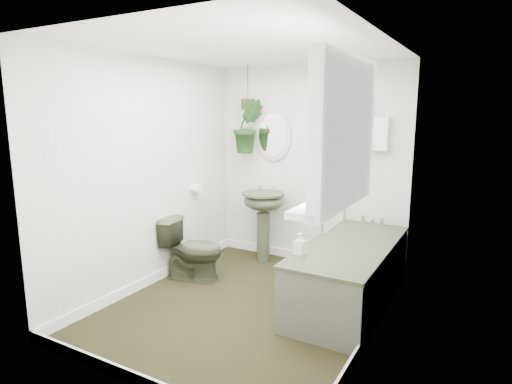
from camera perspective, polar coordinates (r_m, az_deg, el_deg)
The scene contains 22 objects.
floor at distance 4.13m, azimuth -1.06°, elevation -14.97°, with size 2.30×2.80×0.02m, color black.
ceiling at distance 3.76m, azimuth -1.18°, elevation 18.86°, with size 2.30×2.80×0.02m, color white.
wall_back at distance 5.02m, azimuth 7.06°, elevation 3.45°, with size 2.30×0.02×2.30m, color white.
wall_front at distance 2.68m, azimuth -16.60°, elevation -3.31°, with size 2.30×0.02×2.30m, color white.
wall_left at distance 4.46m, azimuth -14.08°, elevation 2.30°, with size 0.02×2.80×2.30m, color white.
wall_right at distance 3.35m, azimuth 16.29°, elevation -0.54°, with size 0.02×2.80×2.30m, color white.
skirting at distance 4.10m, azimuth -1.06°, elevation -14.22°, with size 2.30×2.80×0.10m, color white.
bathtub at distance 4.14m, azimuth 12.34°, elevation -10.62°, with size 0.72×1.72×0.58m, color #353A27, non-canonical shape.
bath_screen at distance 4.46m, azimuth 10.64°, elevation 4.11°, with size 0.04×0.72×1.40m, color silver, non-canonical shape.
shower_box at distance 4.68m, azimuth 16.02°, elevation 7.51°, with size 0.20×0.10×0.35m, color white.
oval_mirror at distance 5.14m, azimuth 2.30°, elevation 7.61°, with size 0.46×0.03×0.62m, color beige.
wall_sconce at distance 5.33m, azimuth -1.62°, elevation 6.65°, with size 0.04×0.04×0.22m, color black.
toilet_roll_holder at distance 4.99m, azimuth -7.95°, elevation 0.48°, with size 0.11×0.11×0.11m, color white.
window_recess at distance 2.63m, azimuth 11.84°, elevation 7.70°, with size 0.08×1.00×0.90m, color white.
window_sill at distance 2.71m, azimuth 10.08°, elevation -1.14°, with size 0.18×1.00×0.04m, color white.
window_blinds at distance 2.65m, azimuth 10.90°, elevation 7.75°, with size 0.01×0.86×0.76m, color white.
toilet at distance 4.66m, azimuth -8.44°, elevation -7.51°, with size 0.37×0.65×0.66m, color #353A27.
pedestal_sink at distance 5.10m, azimuth 0.97°, elevation -4.69°, with size 0.50×0.42×0.84m, color #353A27, non-canonical shape.
sill_plant at distance 2.88m, azimuth 10.63°, elevation 2.64°, with size 0.24×0.21×0.27m, color black.
hanging_plant at distance 5.11m, azimuth -1.08°, elevation 8.74°, with size 0.35×0.28×0.63m, color black.
soap_bottle at distance 3.66m, azimuth 5.89°, elevation -6.89°, with size 0.09×0.09×0.19m, color #312E2D.
hanging_pot at distance 5.11m, azimuth -1.09°, elevation 11.63°, with size 0.16×0.16×0.12m, color #312819.
Camera 1 is at (1.88, -3.21, 1.78)m, focal length 30.00 mm.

